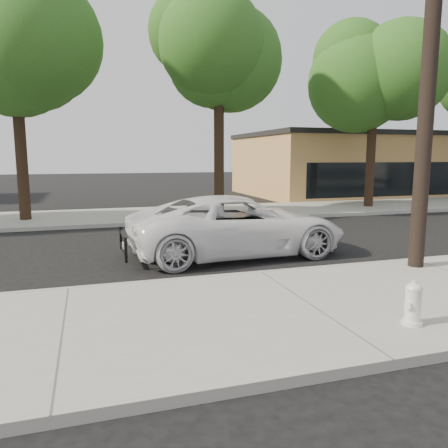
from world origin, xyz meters
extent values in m
plane|color=black|center=(0.00, 0.00, 0.00)|extent=(120.00, 120.00, 0.00)
cube|color=gray|center=(0.00, -4.30, 0.07)|extent=(90.00, 4.40, 0.15)
cube|color=gray|center=(0.00, 8.50, 0.07)|extent=(90.00, 5.00, 0.15)
cube|color=#9E9B93|center=(0.00, -2.10, 0.07)|extent=(90.00, 0.12, 0.16)
cube|color=#B27F4A|center=(16.00, 16.00, 2.00)|extent=(18.00, 10.00, 4.00)
cylinder|color=black|center=(3.60, -2.70, 4.65)|extent=(0.34, 0.34, 9.00)
cylinder|color=black|center=(-6.00, 8.20, 2.28)|extent=(0.44, 0.44, 4.25)
sphere|color=#264F16|center=(-6.00, 8.20, 5.80)|extent=(4.20, 4.20, 4.20)
sphere|color=#264F16|center=(-5.44, 7.78, 6.92)|extent=(3.36, 3.36, 3.36)
cylinder|color=black|center=(2.00, 7.80, 2.53)|extent=(0.44, 0.44, 4.75)
sphere|color=#264F16|center=(2.00, 7.80, 6.50)|extent=(4.80, 4.80, 4.80)
sphere|color=#264F16|center=(2.64, 7.32, 7.78)|extent=(3.84, 3.84, 3.84)
cylinder|color=black|center=(10.00, 8.10, 2.35)|extent=(0.44, 0.44, 4.40)
sphere|color=#264F16|center=(10.00, 8.10, 6.00)|extent=(4.35, 4.35, 4.35)
sphere|color=#264F16|center=(10.58, 7.66, 7.16)|extent=(3.48, 3.48, 3.48)
imported|color=white|center=(0.25, 0.20, 0.81)|extent=(5.97, 2.99, 1.62)
cylinder|color=silver|center=(1.03, -5.60, 0.18)|extent=(0.31, 0.31, 0.06)
cylinder|color=silver|center=(1.03, -5.60, 0.42)|extent=(0.23, 0.23, 0.54)
ellipsoid|color=silver|center=(1.03, -5.60, 0.71)|extent=(0.25, 0.25, 0.18)
cylinder|color=silver|center=(1.03, -5.60, 0.47)|extent=(0.35, 0.22, 0.11)
cylinder|color=silver|center=(1.03, -5.60, 0.47)|extent=(0.19, 0.21, 0.14)
camera|label=1|loc=(-3.54, -10.75, 2.66)|focal=35.00mm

